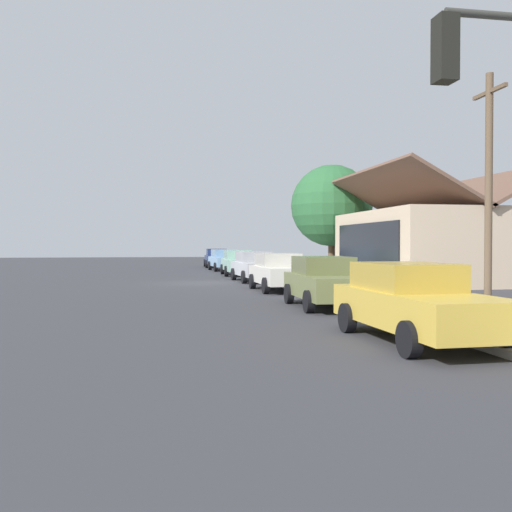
{
  "coord_description": "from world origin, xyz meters",
  "views": [
    {
      "loc": [
        29.21,
        -2.49,
        1.99
      ],
      "look_at": [
        -0.03,
        2.74,
        1.37
      ],
      "focal_mm": 40.29,
      "sensor_mm": 36.0,
      "label": 1
    }
  ],
  "objects_px": {
    "car_skyblue": "(224,260)",
    "shade_tree": "(332,206)",
    "car_seafoam": "(239,262)",
    "car_silver": "(255,266)",
    "car_olive": "(326,281)",
    "car_ivory": "(280,272)",
    "car_mustard": "(414,301)",
    "fire_hydrant_red": "(246,264)",
    "car_navy": "(217,258)",
    "utility_pole_wooden": "(489,184)"
  },
  "relations": [
    {
      "from": "car_seafoam",
      "to": "car_silver",
      "type": "bearing_deg",
      "value": 1.37
    },
    {
      "from": "car_skyblue",
      "to": "utility_pole_wooden",
      "type": "bearing_deg",
      "value": 8.99
    },
    {
      "from": "car_silver",
      "to": "shade_tree",
      "type": "bearing_deg",
      "value": 129.83
    },
    {
      "from": "car_olive",
      "to": "car_skyblue",
      "type": "bearing_deg",
      "value": -178.72
    },
    {
      "from": "car_silver",
      "to": "car_olive",
      "type": "distance_m",
      "value": 12.7
    },
    {
      "from": "car_skyblue",
      "to": "fire_hydrant_red",
      "type": "distance_m",
      "value": 2.03
    },
    {
      "from": "car_olive",
      "to": "fire_hydrant_red",
      "type": "bearing_deg",
      "value": 177.89
    },
    {
      "from": "car_ivory",
      "to": "car_olive",
      "type": "relative_size",
      "value": 1.03
    },
    {
      "from": "car_navy",
      "to": "car_olive",
      "type": "distance_m",
      "value": 31.85
    },
    {
      "from": "car_silver",
      "to": "car_ivory",
      "type": "xyz_separation_m",
      "value": [
        6.18,
        -0.01,
        0.0
      ]
    },
    {
      "from": "car_skyblue",
      "to": "car_olive",
      "type": "bearing_deg",
      "value": -2.66
    },
    {
      "from": "car_navy",
      "to": "fire_hydrant_red",
      "type": "relative_size",
      "value": 6.7
    },
    {
      "from": "car_silver",
      "to": "shade_tree",
      "type": "height_order",
      "value": "shade_tree"
    },
    {
      "from": "car_seafoam",
      "to": "car_mustard",
      "type": "xyz_separation_m",
      "value": [
        25.37,
        -0.13,
        0.0
      ]
    },
    {
      "from": "car_ivory",
      "to": "utility_pole_wooden",
      "type": "height_order",
      "value": "utility_pole_wooden"
    },
    {
      "from": "utility_pole_wooden",
      "to": "fire_hydrant_red",
      "type": "relative_size",
      "value": 10.56
    },
    {
      "from": "fire_hydrant_red",
      "to": "shade_tree",
      "type": "bearing_deg",
      "value": 38.53
    },
    {
      "from": "car_skyblue",
      "to": "shade_tree",
      "type": "distance_m",
      "value": 10.14
    },
    {
      "from": "car_navy",
      "to": "car_mustard",
      "type": "height_order",
      "value": "same"
    },
    {
      "from": "car_skyblue",
      "to": "car_olive",
      "type": "height_order",
      "value": "same"
    },
    {
      "from": "car_silver",
      "to": "car_ivory",
      "type": "distance_m",
      "value": 6.18
    },
    {
      "from": "car_silver",
      "to": "car_mustard",
      "type": "distance_m",
      "value": 19.14
    },
    {
      "from": "car_navy",
      "to": "car_seafoam",
      "type": "bearing_deg",
      "value": 2.26
    },
    {
      "from": "car_seafoam",
      "to": "shade_tree",
      "type": "distance_m",
      "value": 7.04
    },
    {
      "from": "car_skyblue",
      "to": "shade_tree",
      "type": "height_order",
      "value": "shade_tree"
    },
    {
      "from": "car_silver",
      "to": "car_olive",
      "type": "xyz_separation_m",
      "value": [
        12.7,
        0.03,
        -0.0
      ]
    },
    {
      "from": "car_ivory",
      "to": "car_skyblue",
      "type": "bearing_deg",
      "value": 178.88
    },
    {
      "from": "car_silver",
      "to": "utility_pole_wooden",
      "type": "bearing_deg",
      "value": 19.52
    },
    {
      "from": "car_mustard",
      "to": "shade_tree",
      "type": "relative_size",
      "value": 0.69
    },
    {
      "from": "car_ivory",
      "to": "shade_tree",
      "type": "height_order",
      "value": "shade_tree"
    },
    {
      "from": "utility_pole_wooden",
      "to": "car_olive",
      "type": "bearing_deg",
      "value": -94.44
    },
    {
      "from": "car_seafoam",
      "to": "car_silver",
      "type": "xyz_separation_m",
      "value": [
        6.23,
        -0.05,
        -0.0
      ]
    },
    {
      "from": "car_navy",
      "to": "car_seafoam",
      "type": "relative_size",
      "value": 1.01
    },
    {
      "from": "car_olive",
      "to": "utility_pole_wooden",
      "type": "xyz_separation_m",
      "value": [
        0.41,
        5.35,
        3.11
      ]
    },
    {
      "from": "car_ivory",
      "to": "utility_pole_wooden",
      "type": "xyz_separation_m",
      "value": [
        6.94,
        5.39,
        3.11
      ]
    },
    {
      "from": "car_seafoam",
      "to": "car_silver",
      "type": "relative_size",
      "value": 1.01
    },
    {
      "from": "car_seafoam",
      "to": "shade_tree",
      "type": "relative_size",
      "value": 0.66
    },
    {
      "from": "car_silver",
      "to": "fire_hydrant_red",
      "type": "bearing_deg",
      "value": 170.36
    },
    {
      "from": "car_skyblue",
      "to": "fire_hydrant_red",
      "type": "height_order",
      "value": "car_skyblue"
    },
    {
      "from": "car_skyblue",
      "to": "car_olive",
      "type": "distance_m",
      "value": 25.49
    },
    {
      "from": "car_skyblue",
      "to": "car_seafoam",
      "type": "xyz_separation_m",
      "value": [
        6.56,
        0.11,
        0.0
      ]
    },
    {
      "from": "utility_pole_wooden",
      "to": "car_silver",
      "type": "bearing_deg",
      "value": -157.72
    },
    {
      "from": "car_skyblue",
      "to": "shade_tree",
      "type": "relative_size",
      "value": 0.67
    },
    {
      "from": "car_navy",
      "to": "car_olive",
      "type": "bearing_deg",
      "value": 2.19
    },
    {
      "from": "car_olive",
      "to": "car_mustard",
      "type": "relative_size",
      "value": 0.89
    },
    {
      "from": "car_ivory",
      "to": "car_olive",
      "type": "bearing_deg",
      "value": -0.9
    },
    {
      "from": "car_seafoam",
      "to": "shade_tree",
      "type": "bearing_deg",
      "value": 85.24
    },
    {
      "from": "car_navy",
      "to": "utility_pole_wooden",
      "type": "xyz_separation_m",
      "value": [
        32.27,
        5.34,
        3.11
      ]
    },
    {
      "from": "shade_tree",
      "to": "utility_pole_wooden",
      "type": "height_order",
      "value": "utility_pole_wooden"
    },
    {
      "from": "car_mustard",
      "to": "fire_hydrant_red",
      "type": "height_order",
      "value": "car_mustard"
    }
  ]
}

